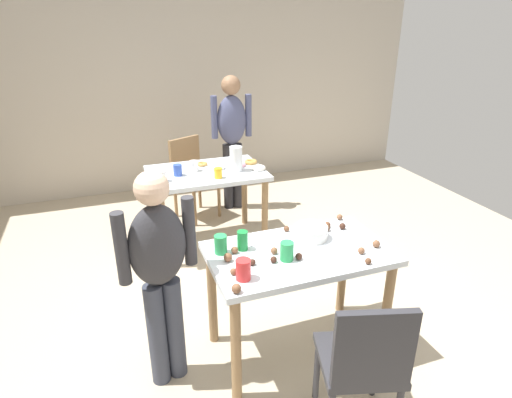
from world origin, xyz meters
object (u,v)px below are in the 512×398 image
Objects in this scene: chair_near_table at (364,361)px; person_girl_near at (159,266)px; dining_table_near at (299,267)px; chair_far_table at (191,173)px; mixing_bowl at (311,232)px; person_adult_far at (232,132)px; dining_table_far at (207,183)px; soda_can at (242,240)px; pitcher_far at (236,159)px.

person_girl_near reaches higher than chair_near_table.
chair_far_table is (-0.18, 2.34, -0.13)m from dining_table_near.
chair_near_table is 4.08× the size of mixing_bowl.
dining_table_near is at bearing 92.80° from chair_near_table.
chair_far_table is at bearing -174.16° from person_adult_far.
dining_table_far is 1.22× the size of chair_near_table.
person_girl_near reaches higher than dining_table_near.
dining_table_far is 0.94m from person_adult_far.
dining_table_near is at bearing -83.67° from dining_table_far.
dining_table_far is at bearing 84.70° from soda_can.
dining_table_near is at bearing -85.55° from chair_far_table.
person_girl_near is at bearing -105.81° from chair_far_table.
chair_near_table is at bearing -91.32° from pitcher_far.
person_girl_near is (-0.65, -1.59, 0.16)m from dining_table_far.
chair_far_table is 2.24m from soda_can.
chair_near_table is at bearing -84.72° from dining_table_far.
dining_table_near is 9.09× the size of soda_can.
person_adult_far is at bearing 64.20° from person_girl_near.
pitcher_far reaches higher than chair_near_table.
soda_can is at bearing 113.11° from chair_near_table.
dining_table_far is 0.36m from pitcher_far.
pitcher_far is at bearing -104.46° from person_adult_far.
person_adult_far is (0.27, 3.09, 0.40)m from chair_near_table.
dining_table_far is 0.79× the size of person_girl_near.
person_girl_near reaches higher than dining_table_far.
chair_near_table is 1.00× the size of chair_far_table.
mixing_bowl is at bearing -1.17° from soda_can.
dining_table_near is at bearing -93.17° from pitcher_far.
pitcher_far is at bearing -16.75° from dining_table_far.
person_girl_near is 0.90× the size of person_adult_far.
dining_table_far is 1.51m from soda_can.
mixing_bowl is 1.43m from pitcher_far.
person_adult_far reaches higher than chair_near_table.
chair_near_table is 0.58× the size of person_adult_far.
mixing_bowl is at bearing -94.15° from person_adult_far.
chair_near_table is 3.81× the size of pitcher_far.
mixing_bowl is at bearing 4.93° from person_girl_near.
chair_far_table is 0.63m from person_adult_far.
mixing_bowl reaches higher than dining_table_far.
mixing_bowl is at bearing -78.06° from dining_table_far.
dining_table_far is at bearing -122.45° from person_adult_far.
mixing_bowl is 0.46m from soda_can.
chair_near_table is 0.65× the size of person_girl_near.
soda_can is (-0.32, 0.13, 0.18)m from dining_table_near.
dining_table_near is 2.35m from chair_far_table.
pitcher_far is at bearing -71.28° from chair_far_table.
chair_near_table is 2.28m from pitcher_far.
person_adult_far is at bearing 85.03° from chair_near_table.
dining_table_far is at bearing 67.68° from person_girl_near.
person_adult_far is (0.48, 0.05, 0.40)m from chair_far_table.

